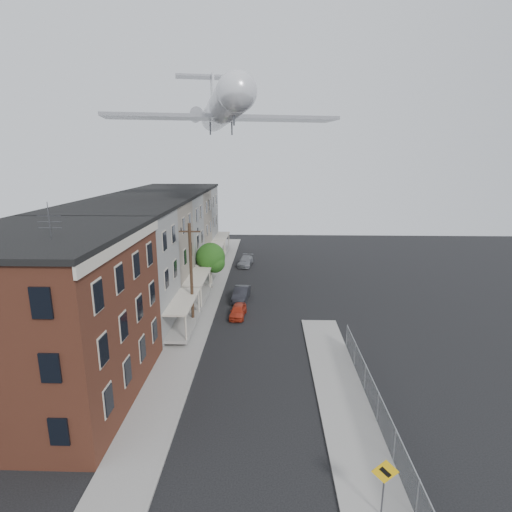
{
  "coord_description": "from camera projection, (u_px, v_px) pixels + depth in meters",
  "views": [
    {
      "loc": [
        0.91,
        -14.38,
        14.28
      ],
      "look_at": [
        0.22,
        8.32,
        8.65
      ],
      "focal_mm": 28.0,
      "sensor_mm": 36.0,
      "label": 1
    }
  ],
  "objects": [
    {
      "name": "car_far",
      "position": [
        246.0,
        261.0,
        53.98
      ],
      "size": [
        2.22,
        4.41,
        1.23
      ],
      "primitive_type": "imported",
      "rotation": [
        0.0,
        0.0,
        -0.12
      ],
      "color": "slate",
      "rests_on": "ground"
    },
    {
      "name": "row_house_b",
      "position": [
        138.0,
        253.0,
        39.34
      ],
      "size": [
        11.98,
        7.0,
        10.3
      ],
      "color": "slate",
      "rests_on": "ground"
    },
    {
      "name": "row_house_c",
      "position": [
        157.0,
        239.0,
        46.13
      ],
      "size": [
        11.98,
        7.0,
        10.3
      ],
      "color": "gray",
      "rests_on": "ground"
    },
    {
      "name": "row_house_e",
      "position": [
        182.0,
        220.0,
        59.71
      ],
      "size": [
        11.98,
        7.0,
        10.3
      ],
      "color": "gray",
      "rests_on": "ground"
    },
    {
      "name": "row_house_d",
      "position": [
        171.0,
        228.0,
        52.92
      ],
      "size": [
        11.98,
        7.0,
        10.3
      ],
      "color": "slate",
      "rests_on": "ground"
    },
    {
      "name": "chainlink_fence",
      "position": [
        378.0,
        407.0,
        21.82
      ],
      "size": [
        0.06,
        18.06,
        1.9
      ],
      "color": "gray",
      "rests_on": "ground"
    },
    {
      "name": "curb_left",
      "position": [
        219.0,
        300.0,
        40.8
      ],
      "size": [
        0.15,
        62.0,
        0.14
      ],
      "primitive_type": "cube",
      "color": "gray",
      "rests_on": "ground"
    },
    {
      "name": "utility_pole",
      "position": [
        191.0,
        273.0,
        33.92
      ],
      "size": [
        1.8,
        0.26,
        9.0
      ],
      "color": "black",
      "rests_on": "ground"
    },
    {
      "name": "warning_sign",
      "position": [
        384.0,
        479.0,
        15.8
      ],
      "size": [
        1.1,
        0.11,
        2.8
      ],
      "color": "#515156",
      "rests_on": "ground"
    },
    {
      "name": "street_tree",
      "position": [
        212.0,
        259.0,
        43.83
      ],
      "size": [
        3.22,
        3.2,
        5.2
      ],
      "color": "black",
      "rests_on": "ground"
    },
    {
      "name": "car_near",
      "position": [
        238.0,
        311.0,
        36.61
      ],
      "size": [
        1.58,
        3.43,
        1.14
      ],
      "primitive_type": "imported",
      "rotation": [
        0.0,
        0.0,
        -0.07
      ],
      "color": "#B22D17",
      "rests_on": "ground"
    },
    {
      "name": "sidewalk_left",
      "position": [
        205.0,
        300.0,
        40.85
      ],
      "size": [
        3.0,
        62.0,
        0.12
      ],
      "primitive_type": "cube",
      "color": "gray",
      "rests_on": "ground"
    },
    {
      "name": "airplane",
      "position": [
        221.0,
        109.0,
        40.48
      ],
      "size": [
        22.79,
        26.04,
        7.49
      ],
      "color": "silver",
      "rests_on": "ground"
    },
    {
      "name": "sidewalk_right",
      "position": [
        346.0,
        410.0,
        23.06
      ],
      "size": [
        3.0,
        26.0,
        0.12
      ],
      "primitive_type": "cube",
      "color": "gray",
      "rests_on": "ground"
    },
    {
      "name": "row_house_a",
      "position": [
        110.0,
        273.0,
        32.54
      ],
      "size": [
        11.98,
        7.0,
        10.3
      ],
      "color": "gray",
      "rests_on": "ground"
    },
    {
      "name": "corner_building",
      "position": [
        47.0,
        318.0,
        23.32
      ],
      "size": [
        10.31,
        12.3,
        12.15
      ],
      "color": "#351911",
      "rests_on": "ground"
    },
    {
      "name": "ground",
      "position": [
        245.0,
        494.0,
        17.41
      ],
      "size": [
        120.0,
        120.0,
        0.0
      ],
      "primitive_type": "plane",
      "color": "black",
      "rests_on": "ground"
    },
    {
      "name": "curb_right",
      "position": [
        321.0,
        410.0,
        23.1
      ],
      "size": [
        0.15,
        26.0,
        0.14
      ],
      "primitive_type": "cube",
      "color": "gray",
      "rests_on": "ground"
    },
    {
      "name": "car_mid",
      "position": [
        241.0,
        294.0,
        40.95
      ],
      "size": [
        1.78,
        4.19,
        1.34
      ],
      "primitive_type": "imported",
      "rotation": [
        0.0,
        0.0,
        -0.09
      ],
      "color": "black",
      "rests_on": "ground"
    }
  ]
}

